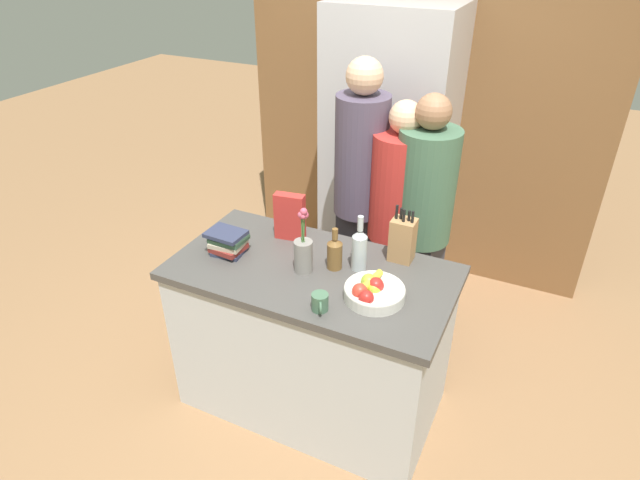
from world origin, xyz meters
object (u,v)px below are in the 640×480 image
person_in_blue (397,217)px  person_in_red_tee (422,218)px  knife_block (403,239)px  bottle_vinegar (359,249)px  bottle_oil (335,253)px  fruit_bowl (373,291)px  person_at_sink (360,187)px  book_stack (228,242)px  refrigerator (389,155)px  cereal_box (290,217)px  coffee_mug (320,302)px  flower_vase (303,251)px

person_in_blue → person_in_red_tee: person_in_red_tee is taller
knife_block → bottle_vinegar: 0.24m
bottle_oil → person_in_red_tee: 0.71m
fruit_bowl → person_at_sink: size_ratio=0.16×
book_stack → person_in_blue: 1.03m
knife_block → bottle_oil: (-0.28, -0.22, -0.03)m
refrigerator → cereal_box: size_ratio=7.63×
knife_block → coffee_mug: size_ratio=2.89×
knife_block → bottle_vinegar: knife_block is taller
flower_vase → person_in_red_tee: bearing=63.2°
bottle_vinegar → person_in_blue: size_ratio=0.19×
cereal_box → bottle_vinegar: (0.45, -0.12, -0.01)m
bottle_vinegar → fruit_bowl: bearing=-52.8°
person_at_sink → person_in_blue: person_at_sink is taller
cereal_box → book_stack: cereal_box is taller
fruit_bowl → flower_vase: 0.40m
book_stack → cereal_box: bearing=51.7°
coffee_mug → cereal_box: bearing=130.0°
person_at_sink → knife_block: bearing=-50.8°
refrigerator → flower_vase: size_ratio=5.69×
person_in_blue → fruit_bowl: bearing=-89.6°
fruit_bowl → book_stack: (-0.82, 0.04, 0.03)m
fruit_bowl → bottle_oil: size_ratio=1.27×
book_stack → person_at_sink: person_at_sink is taller
refrigerator → bottle_oil: bearing=-82.1°
book_stack → person_in_blue: person_in_blue is taller
person_in_blue → refrigerator: bearing=103.8°
fruit_bowl → coffee_mug: fruit_bowl is taller
cereal_box → flower_vase: bearing=-50.1°
flower_vase → person_in_red_tee: size_ratio=0.21×
coffee_mug → person_in_blue: size_ratio=0.07×
coffee_mug → person_in_red_tee: (0.17, 1.00, -0.02)m
person_at_sink → person_in_blue: size_ratio=1.12×
knife_block → coffee_mug: 0.59m
refrigerator → fruit_bowl: refrigerator is taller
flower_vase → person_in_red_tee: 0.85m
cereal_box → person_in_red_tee: (0.59, 0.50, -0.11)m
fruit_bowl → person_in_red_tee: person_in_red_tee is taller
book_stack → person_in_red_tee: 1.12m
knife_block → bottle_vinegar: bearing=-133.3°
knife_block → cereal_box: knife_block is taller
knife_block → person_at_sink: bearing=131.2°
book_stack → bottle_vinegar: (0.67, 0.16, 0.05)m
cereal_box → coffee_mug: 0.66m
cereal_box → person_in_blue: (0.44, 0.51, -0.15)m
flower_vase → coffee_mug: (0.21, -0.25, -0.07)m
bottle_vinegar → person_at_sink: bearing=111.7°
fruit_bowl → knife_block: 0.38m
fruit_bowl → book_stack: bearing=177.1°
refrigerator → knife_block: refrigerator is taller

